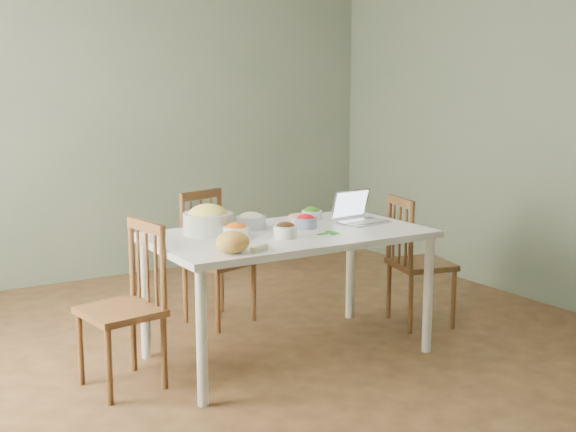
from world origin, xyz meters
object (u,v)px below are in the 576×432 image
dining_table (288,294)px  laptop (364,207)px  chair_far (219,258)px  chair_left (120,307)px  bowl_squash (208,220)px  bread_boule (233,242)px  chair_right (421,261)px

dining_table → laptop: 0.77m
chair_far → laptop: laptop is taller
chair_left → bowl_squash: bearing=94.4°
chair_far → laptop: bearing=-68.8°
dining_table → bowl_squash: 0.69m
chair_left → bread_boule: (0.51, -0.40, 0.39)m
dining_table → chair_left: 1.07m
dining_table → chair_left: chair_left is taller
chair_right → bowl_squash: (-1.58, 0.16, 0.42)m
dining_table → bread_boule: bearing=-148.5°
laptop → chair_left: bearing=171.8°
dining_table → chair_right: size_ratio=1.83×
bowl_squash → laptop: size_ratio=1.00×
dining_table → laptop: (0.58, -0.01, 0.50)m
chair_right → bowl_squash: bearing=98.4°
dining_table → chair_left: size_ratio=1.81×
chair_right → bread_boule: bearing=116.7°
chair_far → chair_left: size_ratio=1.01×
chair_far → bowl_squash: (-0.38, -0.63, 0.41)m
chair_left → bread_boule: 0.75m
chair_left → laptop: size_ratio=3.08×
bowl_squash → laptop: (1.03, -0.20, 0.02)m
dining_table → chair_right: chair_right is taller
chair_far → chair_right: (1.21, -0.79, -0.01)m
bowl_squash → chair_right: bearing=-5.7°
chair_left → chair_far: bearing=119.3°
chair_left → bread_boule: bearing=43.4°
chair_right → bowl_squash: 1.65m
chair_left → dining_table: bearing=78.6°
chair_right → bowl_squash: size_ratio=3.02×
chair_right → laptop: (-0.55, -0.04, 0.44)m
chair_far → chair_right: 1.44m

